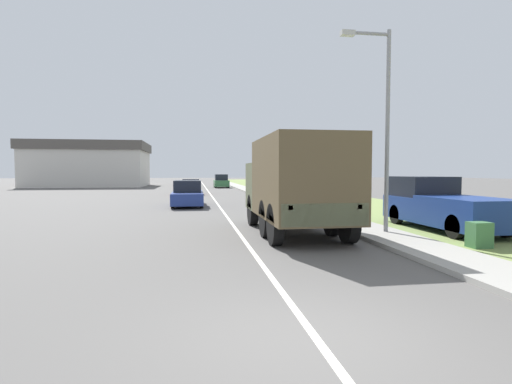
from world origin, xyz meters
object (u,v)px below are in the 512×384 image
(pickup_truck, at_px, (440,205))
(car_nearest_ahead, at_px, (188,194))
(car_second_ahead, at_px, (191,187))
(military_truck, at_px, (296,182))
(lamp_post, at_px, (381,111))
(car_third_ahead, at_px, (221,182))

(pickup_truck, bearing_deg, car_nearest_ahead, 129.07)
(car_nearest_ahead, bearing_deg, car_second_ahead, 89.48)
(military_truck, height_order, car_second_ahead, military_truck)
(car_second_ahead, bearing_deg, lamp_post, -75.89)
(car_second_ahead, bearing_deg, pickup_truck, -69.27)
(car_nearest_ahead, xyz_separation_m, car_second_ahead, (0.12, 12.74, -0.06))
(military_truck, height_order, car_third_ahead, military_truck)
(car_second_ahead, bearing_deg, car_third_ahead, 75.56)
(car_nearest_ahead, bearing_deg, lamp_post, -62.53)
(car_second_ahead, height_order, lamp_post, lamp_post)
(car_second_ahead, distance_m, pickup_truck, 25.80)
(car_third_ahead, relative_size, lamp_post, 0.63)
(car_nearest_ahead, xyz_separation_m, car_third_ahead, (3.92, 27.51, 0.07))
(car_third_ahead, bearing_deg, car_nearest_ahead, -98.11)
(car_second_ahead, xyz_separation_m, lamp_post, (6.31, -25.10, 3.41))
(car_nearest_ahead, relative_size, car_third_ahead, 1.18)
(car_nearest_ahead, distance_m, lamp_post, 14.32)
(car_nearest_ahead, height_order, lamp_post, lamp_post)
(military_truck, distance_m, car_second_ahead, 24.77)
(car_third_ahead, distance_m, lamp_post, 40.08)
(lamp_post, bearing_deg, car_third_ahead, 93.59)
(pickup_truck, xyz_separation_m, lamp_post, (-2.82, -0.97, 3.16))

